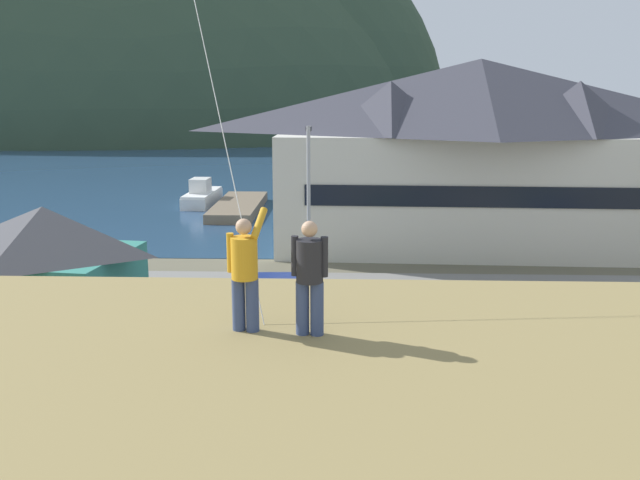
% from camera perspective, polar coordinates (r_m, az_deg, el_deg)
% --- Properties ---
extents(ground_plane, '(600.00, 600.00, 0.00)m').
position_cam_1_polar(ground_plane, '(21.16, -4.73, -13.67)').
color(ground_plane, '#66604C').
extents(parking_lot_pad, '(40.00, 20.00, 0.10)m').
position_cam_1_polar(parking_lot_pad, '(25.70, -3.42, -8.64)').
color(parking_lot_pad, gray).
rests_on(parking_lot_pad, ground).
extents(bay_water, '(360.00, 84.00, 0.03)m').
position_cam_1_polar(bay_water, '(79.42, 0.34, 5.87)').
color(bay_water, navy).
rests_on(bay_water, ground).
extents(far_hill_east_peak, '(135.99, 70.51, 87.63)m').
position_cam_1_polar(far_hill_east_peak, '(143.59, -20.06, 8.14)').
color(far_hill_east_peak, '#334733').
rests_on(far_hill_east_peak, ground).
extents(far_hill_center_saddle, '(87.93, 51.81, 88.05)m').
position_cam_1_polar(far_hill_center_saddle, '(139.60, -8.11, 8.66)').
color(far_hill_center_saddle, '#334733').
rests_on(far_hill_center_saddle, ground).
extents(harbor_lodge, '(24.10, 10.77, 10.73)m').
position_cam_1_polar(harbor_lodge, '(41.26, 12.72, 7.24)').
color(harbor_lodge, beige).
rests_on(harbor_lodge, ground).
extents(storage_shed_near_lot, '(6.75, 6.11, 5.08)m').
position_cam_1_polar(storage_shed_near_lot, '(27.35, -21.34, -2.49)').
color(storage_shed_near_lot, '#338475').
rests_on(storage_shed_near_lot, ground).
extents(wharf_dock, '(3.20, 10.64, 0.70)m').
position_cam_1_polar(wharf_dock, '(52.74, -6.67, 2.71)').
color(wharf_dock, '#70604C').
rests_on(wharf_dock, ground).
extents(moored_boat_wharfside, '(2.21, 6.17, 2.16)m').
position_cam_1_polar(moored_boat_wharfside, '(55.95, -9.61, 3.57)').
color(moored_boat_wharfside, silver).
rests_on(moored_boat_wharfside, ground).
extents(parked_car_mid_row_near, '(4.21, 2.08, 1.82)m').
position_cam_1_polar(parked_car_mid_row_near, '(22.19, -9.27, -9.50)').
color(parked_car_mid_row_near, navy).
rests_on(parked_car_mid_row_near, parking_lot_pad).
extents(parked_car_corner_spot, '(4.29, 2.23, 1.82)m').
position_cam_1_polar(parked_car_corner_spot, '(21.89, 14.94, -10.09)').
color(parked_car_corner_spot, black).
rests_on(parked_car_corner_spot, parking_lot_pad).
extents(parked_car_front_row_end, '(4.29, 2.23, 1.82)m').
position_cam_1_polar(parked_car_front_row_end, '(27.81, -3.72, -4.76)').
color(parked_car_front_row_end, navy).
rests_on(parked_car_front_row_end, parking_lot_pad).
extents(parked_car_mid_row_far, '(4.24, 2.12, 1.82)m').
position_cam_1_polar(parked_car_mid_row_far, '(25.99, 6.11, -6.06)').
color(parked_car_mid_row_far, '#236633').
rests_on(parked_car_mid_row_far, parking_lot_pad).
extents(parking_light_pole, '(0.24, 0.78, 7.52)m').
position_cam_1_polar(parking_light_pole, '(29.84, -0.93, 3.06)').
color(parking_light_pole, '#ADADB2').
rests_on(parking_light_pole, parking_lot_pad).
extents(person_kite_flyer, '(0.60, 0.62, 1.86)m').
position_cam_1_polar(person_kite_flyer, '(10.56, -6.16, -2.46)').
color(person_kite_flyer, '#384770').
rests_on(person_kite_flyer, grassy_hill_foreground).
extents(person_companion, '(0.55, 0.40, 1.74)m').
position_cam_1_polar(person_companion, '(10.33, -0.85, -2.82)').
color(person_companion, '#384770').
rests_on(person_companion, grassy_hill_foreground).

